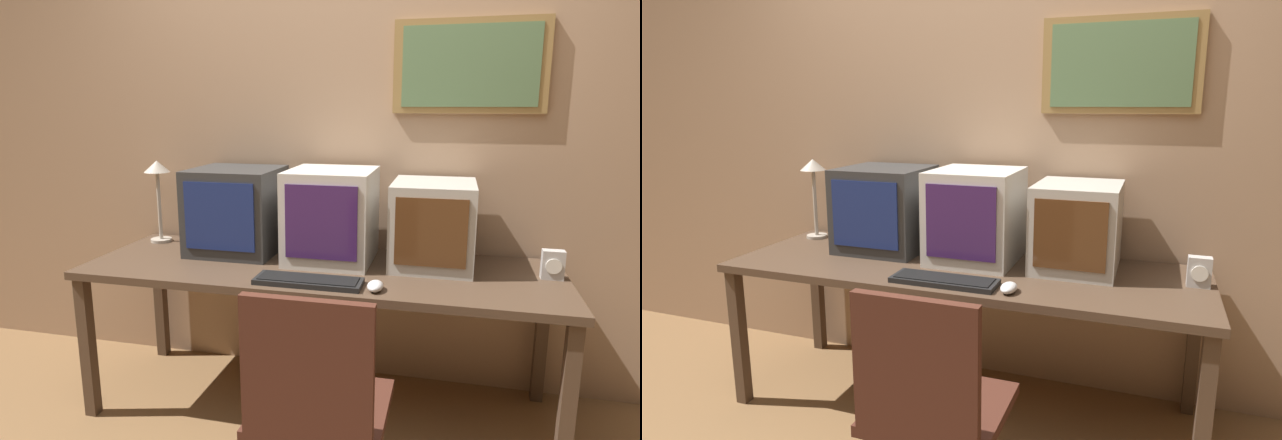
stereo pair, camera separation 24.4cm
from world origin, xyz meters
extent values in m
cube|color=tan|center=(0.00, 1.26, 1.30)|extent=(8.00, 0.05, 2.60)
cube|color=olive|center=(0.63, 1.22, 1.63)|extent=(0.71, 0.02, 0.44)
cube|color=#56754C|center=(0.63, 1.20, 1.63)|extent=(0.63, 0.01, 0.38)
cube|color=#4C3828|center=(0.00, 0.83, 0.70)|extent=(2.18, 0.75, 0.04)
cube|color=#4C3828|center=(-1.04, 0.51, 0.34)|extent=(0.06, 0.06, 0.69)
cube|color=#4C3828|center=(1.04, 0.51, 0.34)|extent=(0.06, 0.06, 0.69)
cube|color=#4C3828|center=(-1.04, 1.16, 0.34)|extent=(0.06, 0.06, 0.69)
cube|color=#4C3828|center=(1.04, 1.16, 0.34)|extent=(0.06, 0.06, 0.69)
cube|color=#333333|center=(-0.47, 0.99, 0.93)|extent=(0.42, 0.42, 0.42)
cube|color=navy|center=(-0.47, 0.77, 0.94)|extent=(0.35, 0.01, 0.32)
cube|color=beige|center=(0.03, 0.95, 0.94)|extent=(0.40, 0.43, 0.44)
cube|color=#3D1E56|center=(0.03, 0.74, 0.95)|extent=(0.33, 0.01, 0.33)
cube|color=#B7B2A8|center=(0.50, 0.98, 0.92)|extent=(0.37, 0.43, 0.39)
cube|color=#563319|center=(0.50, 0.76, 0.92)|extent=(0.30, 0.01, 0.30)
cube|color=black|center=(0.01, 0.57, 0.73)|extent=(0.45, 0.15, 0.02)
cube|color=black|center=(0.01, 0.57, 0.75)|extent=(0.42, 0.12, 0.00)
ellipsoid|color=silver|center=(0.30, 0.56, 0.74)|extent=(0.06, 0.11, 0.04)
cube|color=#B7B2AD|center=(1.01, 0.89, 0.79)|extent=(0.09, 0.05, 0.13)
cylinder|color=white|center=(1.01, 0.86, 0.79)|extent=(0.07, 0.00, 0.07)
cylinder|color=#B2A899|center=(-0.96, 1.07, 0.73)|extent=(0.11, 0.11, 0.02)
cylinder|color=#B2A899|center=(-0.96, 1.07, 0.93)|extent=(0.02, 0.02, 0.37)
cone|color=#B2A899|center=(-0.96, 1.07, 1.13)|extent=(0.14, 0.14, 0.06)
cube|color=#472319|center=(0.19, 0.09, 0.46)|extent=(0.43, 0.43, 0.04)
cube|color=#472319|center=(0.19, -0.11, 0.70)|extent=(0.40, 0.04, 0.44)
camera|label=1|loc=(0.58, -1.48, 1.46)|focal=30.00mm
camera|label=2|loc=(0.81, -1.41, 1.46)|focal=30.00mm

